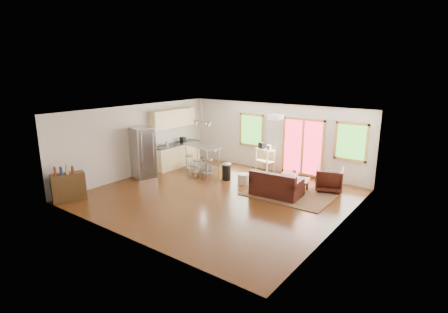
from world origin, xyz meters
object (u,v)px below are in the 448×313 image
Objects in this scene: rug at (290,194)px; armchair at (330,178)px; ottoman at (290,177)px; island at (202,154)px; kitchen_cart at (265,152)px; coffee_table at (292,180)px; loveseat at (276,186)px; refrigerator at (143,153)px.

rug is 3.13× the size of armchair.
ottoman is 0.31× the size of island.
rug is 1.19m from ottoman.
coffee_table is at bearing -37.90° from kitchen_cart.
armchair is at bearing 50.63° from rug.
ottoman is (-0.23, 1.48, -0.13)m from loveseat.
kitchen_cart reaches higher than ottoman.
ottoman is at bearing -17.09° from armchair.
armchair is (0.96, 0.76, 0.05)m from coffee_table.
coffee_table is at bearing 33.50° from refrigerator.
rug is 1.69× the size of loveseat.
island reaches higher than armchair.
refrigerator is 2.18m from island.
kitchen_cart is at bearing 142.10° from coffee_table.
loveseat is (-0.28, -0.43, 0.30)m from rug.
coffee_table is at bearing 1.67° from island.
island is (-3.51, 0.61, 0.41)m from loveseat.
armchair is 6.51m from refrigerator.
loveseat reaches higher than ottoman.
refrigerator is 1.66× the size of kitchen_cart.
loveseat is at bearing -52.42° from kitchen_cart.
coffee_table reaches higher than rug.
refrigerator is at bearing -133.31° from kitchen_cart.
armchair is 1.40m from ottoman.
kitchen_cart is (-1.44, 0.69, 0.57)m from ottoman.
rug is at bearing -2.79° from island.
armchair is at bearing 0.09° from ottoman.
kitchen_cart is at bearing 40.32° from island.
island reaches higher than loveseat.
loveseat is 0.85× the size of refrigerator.
refrigerator is at bearing -126.23° from island.
refrigerator is (-5.94, -2.62, 0.50)m from armchair.
coffee_table is 3.72m from island.
coffee_table is 2.39m from kitchen_cart.
armchair reaches higher than ottoman.
refrigerator is (-4.98, -1.86, 0.55)m from coffee_table.
rug is 2.72m from kitchen_cart.
island is (-3.28, -0.87, 0.54)m from ottoman.
kitchen_cart reaches higher than island.
island is at bearing -6.59° from armchair.
refrigerator is 1.03× the size of island.
ottoman is at bearing -25.57° from kitchen_cart.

